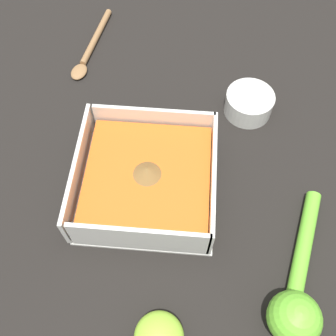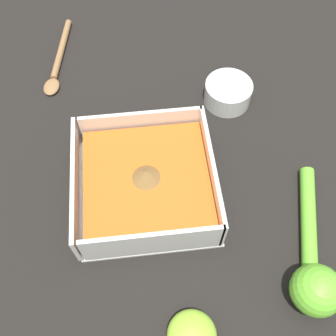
# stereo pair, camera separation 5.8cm
# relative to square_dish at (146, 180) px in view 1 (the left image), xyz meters

# --- Properties ---
(ground_plane) EXTENTS (4.00, 4.00, 0.00)m
(ground_plane) POSITION_rel_square_dish_xyz_m (0.03, -0.00, -0.02)
(ground_plane) COLOR black
(square_dish) EXTENTS (0.20, 0.20, 0.07)m
(square_dish) POSITION_rel_square_dish_xyz_m (0.00, 0.00, 0.00)
(square_dish) COLOR silver
(square_dish) RESTS_ON ground_plane
(spice_bowl) EXTENTS (0.08, 0.08, 0.04)m
(spice_bowl) POSITION_rel_square_dish_xyz_m (0.17, -0.16, -0.01)
(spice_bowl) COLOR silver
(spice_bowl) RESTS_ON ground_plane
(lemon_squeezer) EXTENTS (0.22, 0.09, 0.07)m
(lemon_squeezer) POSITION_rel_square_dish_xyz_m (-0.16, -0.21, 0.00)
(lemon_squeezer) COLOR #6BC633
(lemon_squeezer) RESTS_ON ground_plane
(wooden_spoon) EXTENTS (0.19, 0.05, 0.01)m
(wooden_spoon) POSITION_rel_square_dish_xyz_m (0.29, 0.14, -0.02)
(wooden_spoon) COLOR olive
(wooden_spoon) RESTS_ON ground_plane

